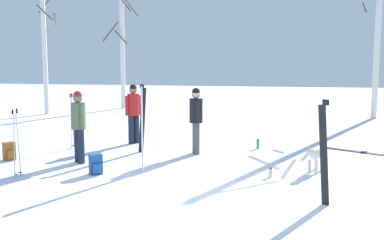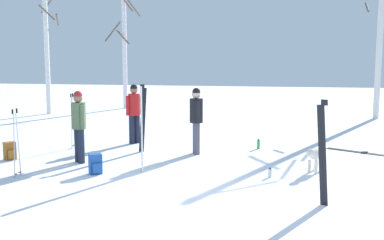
{
  "view_description": "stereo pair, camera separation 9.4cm",
  "coord_description": "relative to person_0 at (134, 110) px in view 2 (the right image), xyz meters",
  "views": [
    {
      "loc": [
        1.41,
        -8.49,
        2.57
      ],
      "look_at": [
        -0.48,
        2.69,
        1.0
      ],
      "focal_mm": 44.59,
      "sensor_mm": 36.0,
      "label": 1
    },
    {
      "loc": [
        1.5,
        -8.48,
        2.57
      ],
      "look_at": [
        -0.48,
        2.69,
        1.0
      ],
      "focal_mm": 44.59,
      "sensor_mm": 36.0,
      "label": 2
    }
  ],
  "objects": [
    {
      "name": "ground_plane",
      "position": [
        2.53,
        -4.67,
        -0.98
      ],
      "size": [
        60.0,
        60.0,
        0.0
      ],
      "primitive_type": "plane",
      "color": "white"
    },
    {
      "name": "person_0",
      "position": [
        0.0,
        0.0,
        0.0
      ],
      "size": [
        0.39,
        0.4,
        1.72
      ],
      "color": "#1E2338",
      "rests_on": "ground_plane"
    },
    {
      "name": "person_1",
      "position": [
        -0.56,
        -2.64,
        0.0
      ],
      "size": [
        0.41,
        0.38,
        1.72
      ],
      "color": "#1E2338",
      "rests_on": "ground_plane"
    },
    {
      "name": "person_2",
      "position": [
        2.01,
        -1.15,
        0.0
      ],
      "size": [
        0.34,
        0.5,
        1.72
      ],
      "color": "#4C4C56",
      "rests_on": "ground_plane"
    },
    {
      "name": "dog",
      "position": [
        4.91,
        -2.6,
        -0.59
      ],
      "size": [
        0.46,
        0.83,
        0.57
      ],
      "color": "beige",
      "rests_on": "ground_plane"
    },
    {
      "name": "ski_pair_planted_0",
      "position": [
        1.17,
        -3.29,
        -0.05
      ],
      "size": [
        0.08,
        0.14,
        1.88
      ],
      "color": "white",
      "rests_on": "ground_plane"
    },
    {
      "name": "ski_pair_planted_1",
      "position": [
        4.83,
        -4.96,
        -0.08
      ],
      "size": [
        0.24,
        0.14,
        1.82
      ],
      "color": "black",
      "rests_on": "ground_plane"
    },
    {
      "name": "ski_pair_planted_2",
      "position": [
        0.59,
        -1.17,
        -0.09
      ],
      "size": [
        0.24,
        0.02,
        1.79
      ],
      "color": "black",
      "rests_on": "ground_plane"
    },
    {
      "name": "ski_pair_lying_0",
      "position": [
        6.3,
        -0.29,
        -0.97
      ],
      "size": [
        1.77,
        1.09,
        0.05
      ],
      "color": "black",
      "rests_on": "ground_plane"
    },
    {
      "name": "ski_poles_0",
      "position": [
        -1.33,
        -4.11,
        -0.21
      ],
      "size": [
        0.07,
        0.26,
        1.44
      ],
      "color": "#B2B2BC",
      "rests_on": "ground_plane"
    },
    {
      "name": "ski_poles_1",
      "position": [
        -1.45,
        -1.01,
        -0.17
      ],
      "size": [
        0.07,
        0.22,
        1.51
      ],
      "color": "#B2B2BC",
      "rests_on": "ground_plane"
    },
    {
      "name": "backpack_0",
      "position": [
        -2.37,
        -2.65,
        -0.77
      ],
      "size": [
        0.35,
        0.34,
        0.44
      ],
      "color": "#99591E",
      "rests_on": "ground_plane"
    },
    {
      "name": "backpack_1",
      "position": [
        0.22,
        -3.62,
        -0.77
      ],
      "size": [
        0.34,
        0.34,
        0.44
      ],
      "color": "#1E4C99",
      "rests_on": "ground_plane"
    },
    {
      "name": "water_bottle_0",
      "position": [
        3.94,
        -3.24,
        -0.89
      ],
      "size": [
        0.08,
        0.08,
        0.2
      ],
      "color": "silver",
      "rests_on": "ground_plane"
    },
    {
      "name": "water_bottle_1",
      "position": [
        3.58,
        -0.22,
        -0.86
      ],
      "size": [
        0.08,
        0.08,
        0.26
      ],
      "color": "green",
      "rests_on": "ground_plane"
    },
    {
      "name": "birch_tree_1",
      "position": [
        -5.68,
        6.04,
        1.77
      ],
      "size": [
        1.1,
        1.14,
        5.33
      ],
      "color": "white",
      "rests_on": "ground_plane"
    },
    {
      "name": "birch_tree_2",
      "position": [
        -3.1,
        8.72,
        1.78
      ],
      "size": [
        1.55,
        1.53,
        5.24
      ],
      "color": "silver",
      "rests_on": "ground_plane"
    },
    {
      "name": "birch_tree_3",
      "position": [
        8.01,
        6.92,
        2.8
      ],
      "size": [
        1.4,
        1.38,
        7.24
      ],
      "color": "silver",
      "rests_on": "ground_plane"
    }
  ]
}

